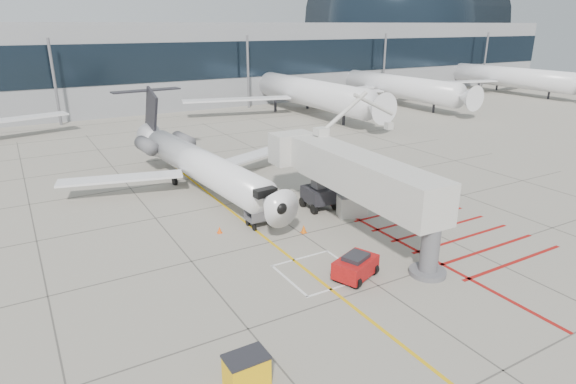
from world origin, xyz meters
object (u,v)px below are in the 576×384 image
pushback_tug (356,266)px  spill_bin (246,371)px  regional_jet (211,153)px  jet_bridge (366,185)px

pushback_tug → spill_bin: (-9.12, -4.77, -0.04)m
pushback_tug → spill_bin: bearing=-174.2°
pushback_tug → regional_jet: bearing=74.8°
spill_bin → jet_bridge: bearing=34.5°
regional_jet → jet_bridge: 13.74m
regional_jet → pushback_tug: bearing=-87.7°
spill_bin → regional_jet: bearing=71.2°
regional_jet → pushback_tug: (1.94, -16.79, -3.03)m
regional_jet → spill_bin: (-7.18, -21.56, -3.07)m
jet_bridge → spill_bin: size_ratio=10.99×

